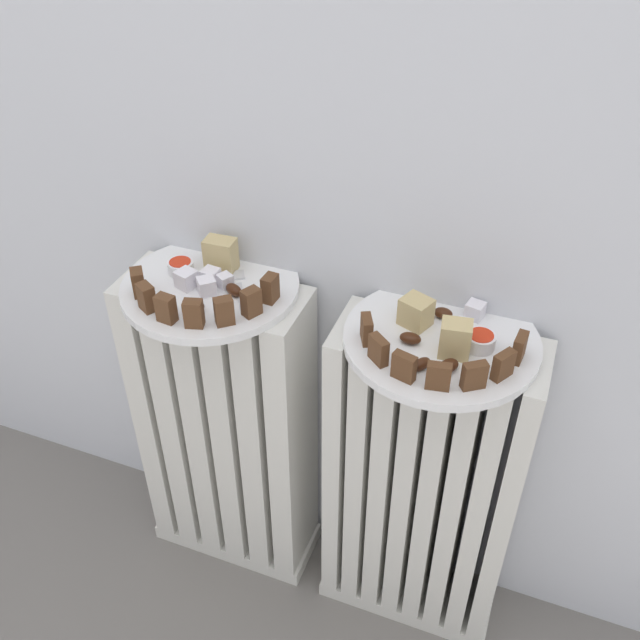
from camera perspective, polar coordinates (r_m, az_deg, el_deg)
radiator_left at (r=1.25m, az=-7.49°, el=-8.98°), size 0.30×0.12×0.59m
radiator_right at (r=1.16m, az=8.13°, el=-13.37°), size 0.30×0.12×0.59m
plate_left at (r=1.05m, az=-8.83°, el=2.66°), size 0.26×0.26×0.01m
plate_right at (r=0.95m, az=9.73°, el=-1.59°), size 0.26×0.26×0.01m
dark_cake_slice_left_0 at (r=1.03m, az=-14.45°, el=2.94°), size 0.03×0.03×0.04m
dark_cake_slice_left_1 at (r=1.00m, az=-13.82°, el=1.78°), size 0.03×0.03×0.04m
dark_cake_slice_left_2 at (r=0.97m, az=-12.32°, el=0.91°), size 0.03×0.02×0.04m
dark_cake_slice_left_3 at (r=0.95m, az=-10.15°, el=0.51°), size 0.03×0.02×0.04m
dark_cake_slice_left_4 at (r=0.95m, az=-7.74°, el=0.70°), size 0.03×0.03×0.04m
dark_cake_slice_left_5 at (r=0.96m, az=-5.56°, el=1.44°), size 0.03×0.03×0.04m
dark_cake_slice_left_6 at (r=0.99m, az=-4.04°, el=2.55°), size 0.02×0.03×0.04m
marble_cake_slice_left_0 at (r=1.06m, az=-8.00°, el=5.23°), size 0.05×0.03×0.05m
turkish_delight_left_0 at (r=1.04m, az=-8.81°, el=3.49°), size 0.03×0.03×0.02m
turkish_delight_left_1 at (r=1.03m, az=-7.67°, el=3.16°), size 0.03×0.03×0.02m
turkish_delight_left_2 at (r=1.03m, az=-10.72°, el=3.26°), size 0.03×0.03×0.03m
turkish_delight_left_3 at (r=1.02m, az=-9.12°, el=2.71°), size 0.03×0.03×0.02m
medjool_date_left_0 at (r=1.10m, az=-8.74°, el=5.33°), size 0.02×0.03×0.01m
medjool_date_left_1 at (r=1.01m, az=-6.97°, el=2.43°), size 0.03×0.03×0.02m
medjool_date_left_2 at (r=0.99m, az=-10.02°, el=1.19°), size 0.03×0.02×0.02m
jam_bowl_left at (r=1.07m, az=-11.17°, el=4.27°), size 0.04×0.04×0.02m
dark_cake_slice_right_0 at (r=0.92m, az=3.78°, el=-0.77°), size 0.02×0.03×0.04m
dark_cake_slice_right_1 at (r=0.88m, az=4.74°, el=-2.42°), size 0.03×0.03×0.04m
dark_cake_slice_right_2 at (r=0.86m, az=6.78°, el=-3.77°), size 0.03×0.02×0.04m
dark_cake_slice_right_3 at (r=0.86m, az=9.52°, el=-4.50°), size 0.03×0.02×0.04m
dark_cake_slice_right_4 at (r=0.87m, az=12.33°, el=-4.41°), size 0.03×0.03×0.04m
dark_cake_slice_right_5 at (r=0.89m, az=14.56°, el=-3.55°), size 0.03×0.03×0.04m
dark_cake_slice_right_6 at (r=0.92m, az=15.78°, el=-2.16°), size 0.02×0.03×0.04m
marble_cake_slice_right_0 at (r=0.95m, az=7.74°, el=0.65°), size 0.05×0.05×0.04m
marble_cake_slice_right_1 at (r=0.90m, az=10.84°, el=-1.51°), size 0.04×0.04×0.05m
turkish_delight_right_0 at (r=0.98m, az=12.38°, el=0.76°), size 0.03×0.03×0.02m
turkish_delight_right_1 at (r=0.95m, az=11.52°, el=-0.56°), size 0.02×0.02×0.02m
medjool_date_right_0 at (r=0.97m, az=9.90°, el=0.55°), size 0.03×0.02×0.01m
medjool_date_right_1 at (r=0.92m, az=7.29°, el=-1.47°), size 0.03×0.02×0.01m
medjool_date_right_2 at (r=0.89m, az=8.18°, el=-3.53°), size 0.03×0.03×0.01m
medjool_date_right_3 at (r=0.89m, az=10.36°, el=-3.61°), size 0.03×0.03×0.02m
jam_bowl_right at (r=0.93m, az=12.80°, el=-1.61°), size 0.04×0.04×0.02m
fork at (r=1.03m, az=-6.51°, el=2.61°), size 0.07×0.10×0.00m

